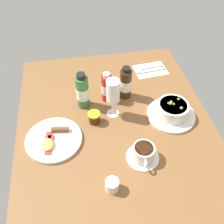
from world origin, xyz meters
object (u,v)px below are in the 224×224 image
object	(u,v)px
coffee_cup	(143,153)
sauce_bottle_red	(107,88)
wine_glass	(112,92)
sauce_bottle_brown	(126,84)
jam_jar	(94,117)
cutlery_setting	(150,70)
porridge_bowl	(172,111)
creamer_jug	(112,185)
sauce_bottle_green	(83,92)
breakfast_plate	(53,140)

from	to	relation	value
coffee_cup	sauce_bottle_red	xyz separation A→B (cm)	(34.89, 8.32, 3.80)
wine_glass	sauce_bottle_brown	distance (cm)	14.12
jam_jar	sauce_bottle_brown	bearing A→B (deg)	-50.37
cutlery_setting	sauce_bottle_red	distance (cm)	32.37
wine_glass	sauce_bottle_red	xyz separation A→B (cm)	(9.97, 0.86, -5.91)
porridge_bowl	cutlery_setting	world-z (taller)	porridge_bowl
cutlery_setting	jam_jar	world-z (taller)	jam_jar
coffee_cup	sauce_bottle_red	bearing A→B (deg)	13.42
wine_glass	sauce_bottle_brown	size ratio (longest dim) A/B	1.12
jam_jar	sauce_bottle_red	size ratio (longest dim) A/B	0.35
wine_glass	porridge_bowl	bearing A→B (deg)	-103.13
coffee_cup	wine_glass	xyz separation A→B (cm)	(24.92, 7.47, 9.71)
wine_glass	sauce_bottle_brown	bearing A→B (deg)	-37.60
creamer_jug	wine_glass	world-z (taller)	wine_glass
creamer_jug	sauce_bottle_green	xyz separation A→B (cm)	(43.05, 5.70, 5.68)
sauce_bottle_red	sauce_bottle_green	distance (cm)	11.42
porridge_bowl	sauce_bottle_red	xyz separation A→B (cm)	(15.90, 26.27, 3.47)
creamer_jug	sauce_bottle_green	bearing A→B (deg)	7.54
sauce_bottle_red	sauce_bottle_brown	distance (cm)	8.91
wine_glass	breakfast_plate	bearing A→B (deg)	112.63
jam_jar	sauce_bottle_red	bearing A→B (deg)	-29.95
cutlery_setting	sauce_bottle_green	xyz separation A→B (cm)	(-20.24, 37.23, 7.98)
wine_glass	jam_jar	distance (cm)	13.66
coffee_cup	breakfast_plate	world-z (taller)	coffee_cup
coffee_cup	sauce_bottle_green	xyz separation A→B (cm)	(32.57, 19.43, 5.17)
porridge_bowl	sauce_bottle_green	distance (cm)	40.06
jam_jar	sauce_bottle_red	xyz separation A→B (cm)	(13.22, -7.62, 4.31)
coffee_cup	jam_jar	bearing A→B (deg)	36.34
cutlery_setting	sauce_bottle_red	xyz separation A→B (cm)	(-17.92, 26.13, 6.61)
porridge_bowl	wine_glass	xyz separation A→B (cm)	(5.93, 25.42, 9.38)
wine_glass	jam_jar	bearing A→B (deg)	110.98
sauce_bottle_red	jam_jar	bearing A→B (deg)	150.05
sauce_bottle_red	porridge_bowl	bearing A→B (deg)	-121.18
porridge_bowl	sauce_bottle_brown	bearing A→B (deg)	46.81
wine_glass	cutlery_setting	bearing A→B (deg)	-42.18
creamer_jug	sauce_bottle_red	distance (cm)	45.89
coffee_cup	sauce_bottle_green	distance (cm)	38.27
porridge_bowl	cutlery_setting	size ratio (longest dim) A/B	1.19
coffee_cup	wine_glass	distance (cm)	27.77
porridge_bowl	jam_jar	size ratio (longest dim) A/B	4.06
breakfast_plate	sauce_bottle_red	bearing A→B (deg)	-50.50
sauce_bottle_green	wine_glass	bearing A→B (deg)	-122.61
sauce_bottle_red	coffee_cup	bearing A→B (deg)	-166.58
porridge_bowl	sauce_bottle_green	size ratio (longest dim) A/B	1.18
coffee_cup	creamer_jug	size ratio (longest dim) A/B	2.31
jam_jar	cutlery_setting	bearing A→B (deg)	-47.30
sauce_bottle_green	jam_jar	bearing A→B (deg)	-162.27
sauce_bottle_green	breakfast_plate	bearing A→B (deg)	142.53
creamer_jug	sauce_bottle_brown	distance (cm)	48.24
coffee_cup	creamer_jug	bearing A→B (deg)	127.36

